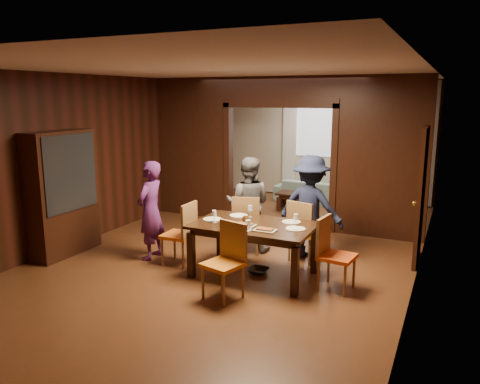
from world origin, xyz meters
The scene contains 32 objects.
floor centered at (0.00, 0.00, 0.00)m, with size 9.00×9.00×0.00m, color #522F17.
ceiling centered at (0.00, 0.00, 2.90)m, with size 5.50×9.00×0.02m, color silver.
room_walls centered at (0.00, 1.89, 1.51)m, with size 5.52×9.01×2.90m.
person_purple centered at (-1.13, -1.09, 0.78)m, with size 0.57×0.37×1.56m, color #542263.
person_grey centered at (0.09, -0.07, 0.78)m, with size 0.76×0.59×1.57m, color #57595F.
person_navy centered at (1.12, 0.02, 0.82)m, with size 1.06×0.61×1.64m, color #171D3A.
sofa centered at (0.09, 3.85, 0.27)m, with size 1.86×0.73×0.54m, color #86AFB0.
serving_bowl centered at (0.67, -0.99, 0.80)m, with size 0.31×0.31×0.08m, color black.
dining_table centered at (0.62, -1.07, 0.38)m, with size 1.70×1.05×0.76m, color black.
coffee_table centered at (-0.07, 2.89, 0.20)m, with size 0.80×0.50×0.40m, color black.
chair_left centered at (-0.61, -1.12, 0.48)m, with size 0.44×0.44×0.97m, color orange, non-canonical shape.
chair_right centered at (1.82, -1.07, 0.48)m, with size 0.44×0.44×0.97m, color #D54914, non-canonical shape.
chair_far_l centered at (0.12, -0.19, 0.48)m, with size 0.44×0.44×0.97m, color red, non-canonical shape.
chair_far_r centered at (1.11, -0.16, 0.48)m, with size 0.44×0.44×0.97m, color orange, non-canonical shape.
chair_near centered at (0.58, -1.96, 0.48)m, with size 0.44×0.44×0.97m, color orange, non-canonical shape.
hutch centered at (-2.53, -1.50, 1.00)m, with size 0.40×1.20×2.00m, color black.
door_right centered at (2.70, 0.50, 1.05)m, with size 0.06×0.90×2.10m, color black.
window_far centered at (0.00, 4.44, 1.70)m, with size 1.20×0.03×1.30m, color silver.
curtain_left centered at (-0.75, 4.40, 1.25)m, with size 0.35×0.06×2.40m, color white.
curtain_right centered at (0.75, 4.40, 1.25)m, with size 0.35×0.06×2.40m, color white.
plate_left centered at (-0.02, -1.11, 0.77)m, with size 0.27×0.27×0.01m, color white.
plate_far_l centered at (0.23, -0.74, 0.77)m, with size 0.27×0.27×0.01m, color white.
plate_far_r centered at (1.07, -0.76, 0.77)m, with size 0.27×0.27×0.01m, color silver.
plate_right centered at (1.24, -1.07, 0.77)m, with size 0.27×0.27×0.01m, color white.
plate_near centered at (0.59, -1.41, 0.77)m, with size 0.27×0.27×0.01m, color white.
platter_a centered at (0.54, -1.21, 0.78)m, with size 0.30×0.20×0.04m, color gray.
platter_b centered at (0.89, -1.32, 0.78)m, with size 0.30×0.20×0.04m, color gray.
wineglass_left centered at (0.08, -1.24, 0.85)m, with size 0.08×0.08×0.18m, color silver, non-canonical shape.
wineglass_far centered at (0.42, -0.74, 0.85)m, with size 0.08×0.08×0.18m, color white, non-canonical shape.
wineglass_right centered at (1.20, -0.95, 0.85)m, with size 0.08×0.08×0.18m, color silver, non-canonical shape.
tumbler centered at (0.67, -1.38, 0.83)m, with size 0.07×0.07×0.14m, color white.
condiment_jar centered at (0.49, -1.08, 0.82)m, with size 0.08×0.08×0.11m, color #4F2D12, non-canonical shape.
Camera 1 is at (3.14, -6.92, 2.54)m, focal length 35.00 mm.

